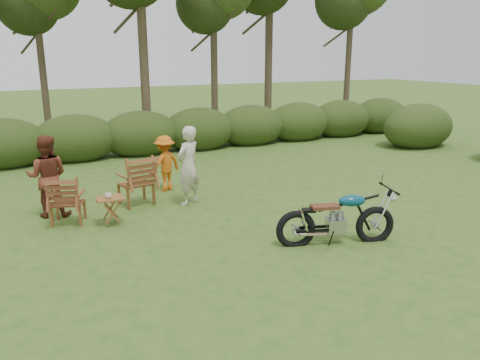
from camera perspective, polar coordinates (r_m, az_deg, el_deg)
name	(u,v)px	position (r m, az deg, el deg)	size (l,w,h in m)	color
ground	(289,260)	(7.53, 6.01, -9.63)	(80.00, 80.00, 0.00)	#2E4C19
tree_line	(145,32)	(16.06, -11.56, 17.26)	(22.52, 11.62, 8.14)	#3B2C20
motorcycle	(335,243)	(8.27, 11.48, -7.52)	(1.97, 0.75, 1.12)	#0B6F90
lawn_chair_right	(137,204)	(10.37, -12.45, -2.86)	(0.74, 0.74, 1.07)	brown
lawn_chair_left	(70,223)	(9.60, -20.05, -4.92)	(0.65, 0.65, 0.95)	brown
side_table	(111,211)	(9.18, -15.43, -3.67)	(0.52, 0.44, 0.54)	brown
cup	(108,196)	(9.06, -15.75, -1.85)	(0.12, 0.12, 0.10)	beige
adult_a	(189,204)	(10.19, -6.20, -2.90)	(0.62, 0.41, 1.69)	beige
adult_b	(52,216)	(10.15, -21.98, -4.04)	(0.79, 0.62, 1.63)	maroon
child	(166,190)	(11.27, -9.01, -1.23)	(0.85, 0.49, 1.31)	#C65B12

